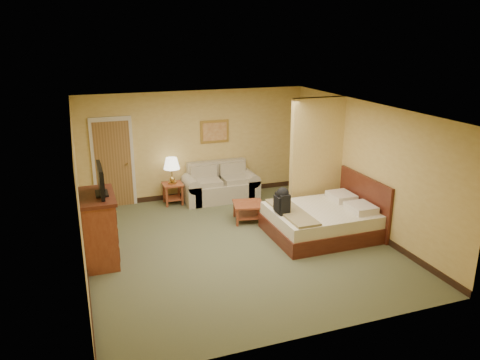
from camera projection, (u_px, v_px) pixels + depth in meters
name	position (u px, v px, depth m)	size (l,w,h in m)	color
floor	(237.00, 245.00, 8.95)	(6.00, 6.00, 0.00)	#545839
ceiling	(236.00, 109.00, 8.17)	(6.00, 6.00, 0.00)	white
back_wall	(195.00, 145.00, 11.26)	(5.50, 0.02, 2.60)	tan
left_wall	(79.00, 197.00, 7.68)	(0.02, 6.00, 2.60)	tan
right_wall	(365.00, 166.00, 9.45)	(0.02, 6.00, 2.60)	tan
partition	(316.00, 158.00, 10.08)	(1.20, 0.15, 2.60)	tan
door	(113.00, 163.00, 10.68)	(0.94, 0.16, 2.10)	beige
baseboard	(197.00, 194.00, 11.62)	(5.50, 0.02, 0.12)	black
loveseat	(220.00, 188.00, 11.33)	(1.78, 0.83, 0.90)	tan
side_table	(173.00, 190.00, 11.02)	(0.46, 0.46, 0.50)	maroon
table_lamp	(172.00, 164.00, 10.82)	(0.38, 0.38, 0.62)	#A6843D
coffee_table	(248.00, 208.00, 10.01)	(0.74, 0.74, 0.40)	maroon
wall_picture	(215.00, 132.00, 11.30)	(0.71, 0.04, 0.55)	#B78E3F
dresser	(99.00, 228.00, 8.15)	(0.61, 1.16, 1.23)	maroon
tv	(101.00, 181.00, 7.93)	(0.21, 0.83, 0.51)	black
bed	(324.00, 220.00, 9.33)	(2.05, 1.74, 1.13)	#471910
backpack	(283.00, 200.00, 8.93)	(0.24, 0.30, 0.52)	black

